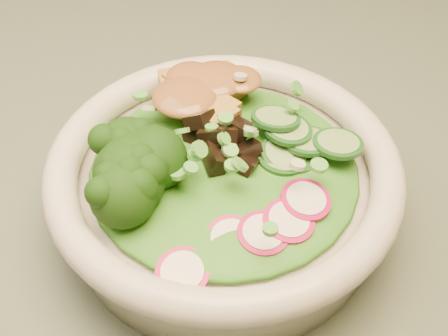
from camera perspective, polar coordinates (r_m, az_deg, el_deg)
dining_table at (r=0.57m, az=-6.30°, el=-12.51°), size 1.20×0.80×0.75m
salad_bowl at (r=0.45m, az=0.00°, el=-1.68°), size 0.25×0.25×0.07m
lettuce_bed at (r=0.44m, az=0.00°, el=0.09°), size 0.19×0.19×0.02m
broccoli_florets at (r=0.42m, az=-7.55°, el=-0.53°), size 0.09×0.08×0.04m
radish_slices at (r=0.40m, az=3.25°, el=-5.55°), size 0.11×0.06×0.02m
cucumber_slices at (r=0.45m, az=7.48°, el=2.73°), size 0.08×0.08×0.03m
mushroom_heap at (r=0.44m, az=-0.48°, el=2.27°), size 0.08×0.08×0.04m
tofu_cubes at (r=0.47m, az=-2.12°, el=5.92°), size 0.10×0.08×0.03m
peanut_sauce at (r=0.47m, az=-2.15°, el=7.07°), size 0.07×0.05×0.02m
scallion_garnish at (r=0.42m, az=0.00°, el=2.19°), size 0.18×0.18×0.02m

